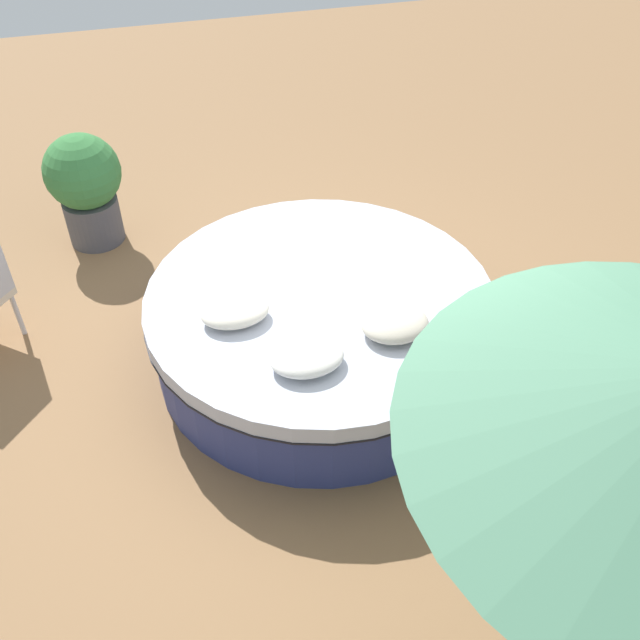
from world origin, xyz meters
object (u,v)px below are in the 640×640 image
at_px(round_bed, 320,326).
at_px(throw_pillow_0, 235,312).
at_px(planter, 85,184).
at_px(throw_pillow_1, 307,357).
at_px(throw_pillow_2, 395,324).

bearing_deg(round_bed, throw_pillow_0, -169.09).
relative_size(round_bed, planter, 2.42).
relative_size(throw_pillow_1, throw_pillow_2, 1.04).
bearing_deg(planter, throw_pillow_2, -52.71).
height_order(throw_pillow_2, planter, planter).
bearing_deg(round_bed, throw_pillow_2, -54.20).
bearing_deg(throw_pillow_2, throw_pillow_1, -166.75).
height_order(throw_pillow_1, planter, planter).
relative_size(throw_pillow_0, throw_pillow_1, 0.98).
distance_m(throw_pillow_2, planter, 3.37).
bearing_deg(round_bed, throw_pillow_1, -111.65).
relative_size(throw_pillow_2, planter, 0.44).
relative_size(round_bed, throw_pillow_1, 5.28).
height_order(throw_pillow_1, throw_pillow_2, throw_pillow_2).
distance_m(throw_pillow_1, planter, 3.16).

